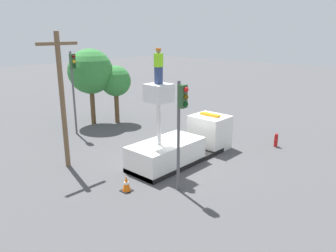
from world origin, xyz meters
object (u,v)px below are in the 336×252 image
object	(u,v)px
bucket_truck	(183,144)
fire_hydrant	(276,140)
traffic_light_pole	(181,115)
utility_pole	(62,96)
tree_right_bg	(116,82)
worker	(159,66)
traffic_cone_rear	(126,184)
tree_left_bg	(90,72)
traffic_light_across	(73,77)

from	to	relation	value
bucket_truck	fire_hydrant	distance (m)	6.42
traffic_light_pole	utility_pole	bearing A→B (deg)	106.65
bucket_truck	tree_right_bg	distance (m)	9.71
worker	tree_right_bg	xyz separation A→B (m)	(4.48, 9.07, -2.16)
tree_right_bg	utility_pole	size ratio (longest dim) A/B	0.64
traffic_cone_rear	utility_pole	bearing A→B (deg)	92.89
bucket_truck	tree_right_bg	xyz separation A→B (m)	(2.50, 9.07, 2.41)
tree_left_bg	tree_right_bg	world-z (taller)	tree_left_bg
traffic_light_across	worker	bearing A→B (deg)	-93.36
traffic_cone_rear	bucket_truck	bearing A→B (deg)	7.43
tree_right_bg	tree_left_bg	bearing A→B (deg)	145.98
bucket_truck	tree_left_bg	xyz separation A→B (m)	(0.94, 10.12, 3.24)
bucket_truck	traffic_light_across	size ratio (longest dim) A/B	1.22
fire_hydrant	utility_pole	xyz separation A→B (m)	(-10.70, 7.04, 3.45)
traffic_light_across	tree_right_bg	world-z (taller)	traffic_light_across
bucket_truck	worker	size ratio (longest dim) A/B	4.09
utility_pole	fire_hydrant	bearing A→B (deg)	-33.35
traffic_light_across	utility_pole	size ratio (longest dim) A/B	0.82
fire_hydrant	traffic_cone_rear	world-z (taller)	fire_hydrant
bucket_truck	utility_pole	distance (m)	7.11
tree_left_bg	tree_right_bg	xyz separation A→B (m)	(1.56, -1.05, -0.82)
traffic_light_pole	tree_left_bg	world-z (taller)	tree_left_bg
worker	traffic_light_pole	distance (m)	3.29
worker	tree_left_bg	xyz separation A→B (m)	(2.92, 10.12, -1.33)
traffic_light_pole	bucket_truck	bearing A→B (deg)	38.14
traffic_light_pole	utility_pole	world-z (taller)	utility_pole
tree_left_bg	utility_pole	world-z (taller)	utility_pole
worker	tree_left_bg	world-z (taller)	worker
tree_right_bg	traffic_light_pole	bearing A→B (deg)	-116.05
traffic_cone_rear	tree_right_bg	distance (m)	12.52
bucket_truck	traffic_light_across	xyz separation A→B (m)	(-1.47, 8.67, 3.20)
traffic_light_across	traffic_light_pole	bearing A→B (deg)	-98.49
worker	utility_pole	world-z (taller)	utility_pole
traffic_cone_rear	tree_right_bg	xyz separation A→B (m)	(7.33, 9.70, 2.97)
traffic_light_pole	traffic_cone_rear	distance (m)	4.12
tree_right_bg	fire_hydrant	bearing A→B (deg)	-75.50
bucket_truck	traffic_light_pole	bearing A→B (deg)	-141.86
worker	utility_pole	distance (m)	5.30
traffic_cone_rear	utility_pole	xyz separation A→B (m)	(-0.23, 4.63, 3.53)
traffic_light_pole	traffic_cone_rear	bearing A→B (deg)	132.82
traffic_light_across	traffic_cone_rear	size ratio (longest dim) A/B	7.79
bucket_truck	tree_right_bg	world-z (taller)	bucket_truck
traffic_light_across	tree_left_bg	size ratio (longest dim) A/B	0.99
worker	traffic_light_pole	size ratio (longest dim) A/B	0.34
bucket_truck	utility_pole	size ratio (longest dim) A/B	1.00
traffic_light_pole	traffic_light_across	distance (m)	11.26
worker	utility_pole	xyz separation A→B (m)	(-3.08, 4.00, -1.60)
fire_hydrant	tree_left_bg	distance (m)	14.46
fire_hydrant	traffic_light_across	bearing A→B (deg)	121.26
traffic_light_pole	tree_right_bg	distance (m)	12.84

